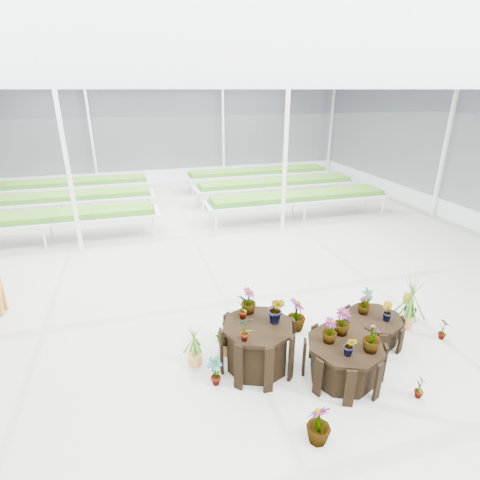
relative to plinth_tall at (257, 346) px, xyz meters
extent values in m
plane|color=gray|center=(-0.22, 1.79, -0.40)|extent=(24.00, 24.00, 0.00)
cylinder|color=black|center=(0.00, 0.00, 0.00)|extent=(1.22, 1.22, 0.80)
cylinder|color=black|center=(1.20, -0.60, -0.08)|extent=(1.57, 1.57, 0.63)
cylinder|color=black|center=(2.20, 0.10, -0.17)|extent=(1.30, 1.30, 0.47)
imported|color=#3D721D|center=(-0.17, 0.23, 0.63)|extent=(0.27, 0.29, 0.45)
imported|color=#3D721D|center=(0.29, -0.04, 0.64)|extent=(0.34, 0.34, 0.48)
imported|color=#3D721D|center=(-0.04, 0.36, 0.62)|extent=(0.34, 0.34, 0.44)
imported|color=#3D721D|center=(-0.31, -0.31, 0.60)|extent=(0.22, 0.16, 0.41)
imported|color=#3D721D|center=(0.97, -0.50, 0.44)|extent=(0.32, 0.32, 0.41)
imported|color=#3D721D|center=(1.45, -0.86, 0.47)|extent=(0.34, 0.34, 0.47)
imported|color=#3D721D|center=(1.25, -0.37, 0.46)|extent=(0.26, 0.26, 0.44)
imported|color=#3D721D|center=(1.09, -0.87, 0.40)|extent=(0.23, 0.24, 0.34)
imported|color=#3D721D|center=(2.08, 0.26, 0.26)|extent=(0.29, 0.29, 0.38)
imported|color=#3D721D|center=(2.34, -0.03, 0.24)|extent=(0.16, 0.20, 0.35)
imported|color=#3D721D|center=(2.17, 0.32, 0.30)|extent=(0.26, 0.19, 0.46)
imported|color=#3D721D|center=(-0.74, -0.21, -0.15)|extent=(0.30, 0.32, 0.50)
imported|color=#3D721D|center=(-0.39, 0.47, -0.12)|extent=(0.53, 0.59, 0.56)
imported|color=#3D721D|center=(0.30, -1.55, -0.12)|extent=(0.41, 0.41, 0.57)
imported|color=#3D721D|center=(2.06, -1.30, -0.19)|extent=(0.16, 0.22, 0.41)
imported|color=#3D721D|center=(3.44, -0.26, -0.18)|extent=(0.17, 0.24, 0.43)
imported|color=#3D721D|center=(3.27, 0.47, -0.13)|extent=(0.38, 0.38, 0.54)
imported|color=#3D721D|center=(1.01, 0.76, -0.08)|extent=(0.45, 0.45, 0.64)
imported|color=#3D721D|center=(-0.16, 0.76, -0.10)|extent=(0.28, 0.35, 0.59)
camera|label=1|loc=(-1.63, -4.63, 3.80)|focal=28.00mm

